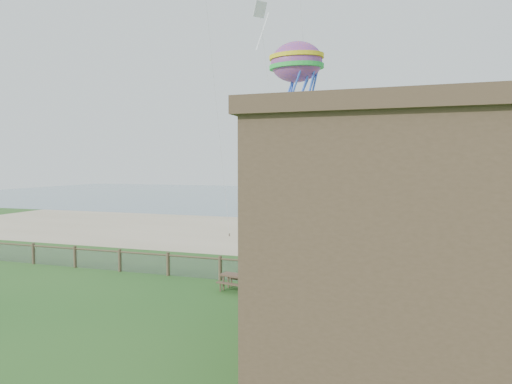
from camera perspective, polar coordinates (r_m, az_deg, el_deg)
ground at (r=18.65m, az=-11.93°, el=-15.13°), size 160.00×160.00×0.00m
sand_beach at (r=38.75m, az=4.79°, el=-5.29°), size 72.00×20.00×0.02m
ocean at (r=81.93m, az=12.05°, el=-0.70°), size 160.00×68.00×0.02m
chainlink_fence at (r=23.67m, az=-4.50°, el=-9.64°), size 36.20×0.20×1.25m
motel_deck at (r=21.39m, az=29.20°, el=-12.36°), size 15.00×2.00×0.50m
picnic_table at (r=21.80m, az=-2.38°, el=-11.37°), size 1.78×1.47×0.67m
octopus_kite at (r=28.21m, az=5.05°, el=12.37°), size 3.79×3.05×6.88m
kite_white at (r=35.38m, az=0.51°, el=20.48°), size 2.16×2.06×2.96m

